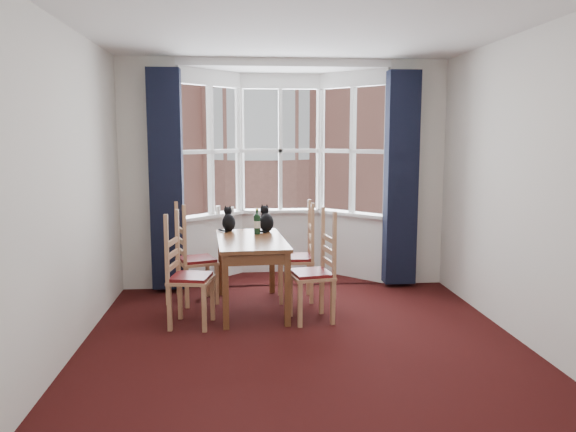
{
  "coord_description": "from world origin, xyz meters",
  "views": [
    {
      "loc": [
        -0.55,
        -4.67,
        1.85
      ],
      "look_at": [
        -0.06,
        1.05,
        1.05
      ],
      "focal_mm": 35.0,
      "sensor_mm": 36.0,
      "label": 1
    }
  ],
  "objects": [
    {
      "name": "candle_tall",
      "position": [
        -0.84,
        2.6,
        0.92
      ],
      "size": [
        0.06,
        0.06,
        0.11
      ],
      "primitive_type": "cylinder",
      "color": "white",
      "rests_on": "bay_window"
    },
    {
      "name": "tenement_building",
      "position": [
        0.0,
        14.01,
        1.6
      ],
      "size": [
        18.4,
        7.8,
        15.2
      ],
      "color": "#A16253",
      "rests_on": "street"
    },
    {
      "name": "chair_left_far",
      "position": [
        -1.13,
        1.55,
        0.47
      ],
      "size": [
        0.52,
        0.53,
        0.92
      ],
      "color": "tan",
      "rests_on": "floor"
    },
    {
      "name": "wall_back_pier_right",
      "position": [
        1.65,
        2.25,
        1.4
      ],
      "size": [
        0.7,
        0.12,
        2.8
      ],
      "primitive_type": "cube",
      "color": "silver",
      "rests_on": "floor"
    },
    {
      "name": "cat_right",
      "position": [
        -0.26,
        1.71,
        0.9
      ],
      "size": [
        0.21,
        0.26,
        0.32
      ],
      "color": "black",
      "rests_on": "dining_table"
    },
    {
      "name": "wall_back_pier_left",
      "position": [
        -1.65,
        2.25,
        1.4
      ],
      "size": [
        0.7,
        0.12,
        2.8
      ],
      "primitive_type": "cube",
      "color": "silver",
      "rests_on": "floor"
    },
    {
      "name": "ceiling",
      "position": [
        0.0,
        0.0,
        2.8
      ],
      "size": [
        4.5,
        4.5,
        0.0
      ],
      "primitive_type": "plane",
      "rotation": [
        3.14,
        0.0,
        0.0
      ],
      "color": "white",
      "rests_on": "floor"
    },
    {
      "name": "cat_left",
      "position": [
        -0.69,
        1.79,
        0.89
      ],
      "size": [
        0.18,
        0.24,
        0.3
      ],
      "color": "black",
      "rests_on": "dining_table"
    },
    {
      "name": "bay_window",
      "position": [
        0.0,
        2.75,
        1.4
      ],
      "size": [
        2.76,
        0.94,
        2.8
      ],
      "color": "white",
      "rests_on": "floor"
    },
    {
      "name": "street",
      "position": [
        0.0,
        32.25,
        -6.0
      ],
      "size": [
        80.0,
        80.0,
        0.0
      ],
      "primitive_type": "plane",
      "color": "#333335",
      "rests_on": "ground"
    },
    {
      "name": "curtain_left",
      "position": [
        -1.42,
        2.07,
        1.35
      ],
      "size": [
        0.38,
        0.22,
        2.6
      ],
      "primitive_type": "cube",
      "color": "black",
      "rests_on": "floor"
    },
    {
      "name": "wall_near",
      "position": [
        0.0,
        -2.25,
        1.4
      ],
      "size": [
        4.0,
        0.0,
        4.0
      ],
      "primitive_type": "plane",
      "rotation": [
        -1.57,
        0.0,
        0.0
      ],
      "color": "silver",
      "rests_on": "floor"
    },
    {
      "name": "candle_short",
      "position": [
        -0.66,
        2.63,
        0.91
      ],
      "size": [
        0.06,
        0.06,
        0.09
      ],
      "primitive_type": "cylinder",
      "color": "white",
      "rests_on": "bay_window"
    },
    {
      "name": "chair_left_near",
      "position": [
        -1.13,
        0.79,
        0.47
      ],
      "size": [
        0.47,
        0.48,
        0.92
      ],
      "color": "tan",
      "rests_on": "floor"
    },
    {
      "name": "dining_table",
      "position": [
        -0.44,
        1.26,
        0.67
      ],
      "size": [
        0.8,
        1.37,
        0.78
      ],
      "color": "brown",
      "rests_on": "floor"
    },
    {
      "name": "wine_bottle",
      "position": [
        -0.37,
        1.55,
        0.91
      ],
      "size": [
        0.07,
        0.07,
        0.29
      ],
      "color": "black",
      "rests_on": "dining_table"
    },
    {
      "name": "wall_left",
      "position": [
        -2.0,
        0.0,
        1.4
      ],
      "size": [
        0.0,
        4.5,
        4.5
      ],
      "primitive_type": "plane",
      "rotation": [
        1.57,
        0.0,
        1.57
      ],
      "color": "silver",
      "rests_on": "floor"
    },
    {
      "name": "curtain_right",
      "position": [
        1.42,
        2.07,
        1.35
      ],
      "size": [
        0.38,
        0.22,
        2.6
      ],
      "primitive_type": "cube",
      "color": "black",
      "rests_on": "floor"
    },
    {
      "name": "chair_right_near",
      "position": [
        0.25,
        0.85,
        0.47
      ],
      "size": [
        0.47,
        0.48,
        0.92
      ],
      "color": "tan",
      "rests_on": "floor"
    },
    {
      "name": "floor",
      "position": [
        0.0,
        0.0,
        0.0
      ],
      "size": [
        4.5,
        4.5,
        0.0
      ],
      "primitive_type": "plane",
      "color": "black",
      "rests_on": "ground"
    },
    {
      "name": "wall_right",
      "position": [
        2.0,
        0.0,
        1.4
      ],
      "size": [
        0.0,
        4.5,
        4.5
      ],
      "primitive_type": "plane",
      "rotation": [
        1.57,
        0.0,
        -1.57
      ],
      "color": "silver",
      "rests_on": "floor"
    },
    {
      "name": "chair_right_far",
      "position": [
        0.16,
        1.59,
        0.47
      ],
      "size": [
        0.41,
        0.43,
        0.92
      ],
      "color": "tan",
      "rests_on": "floor"
    }
  ]
}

